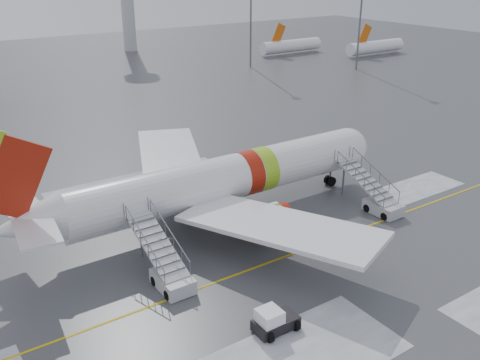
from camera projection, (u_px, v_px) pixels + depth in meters
ground at (266, 255)px, 40.16m from camera, size 260.00×260.00×0.00m
airliner at (217, 181)px, 44.59m from camera, size 35.03×32.97×11.18m
airstair_fwd at (377, 199)px, 46.90m from camera, size 2.05×7.70×3.48m
airstair_aft at (167, 270)px, 36.33m from camera, size 2.05×7.70×3.48m
pushback_tug at (274, 321)px, 31.79m from camera, size 2.74×2.07×1.56m
distant_aircraft at (319, 56)px, 121.38m from camera, size 35.00×18.00×8.00m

